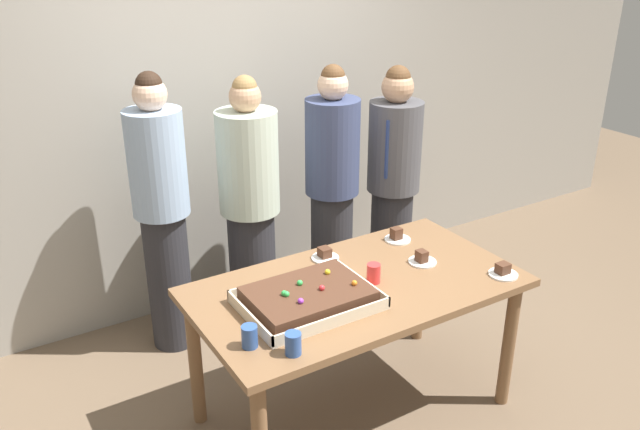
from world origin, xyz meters
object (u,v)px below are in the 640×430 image
Objects in this scene: plated_slice_far_left at (397,237)px; drink_cup_far_end at (293,344)px; plated_slice_near_left at (422,259)px; plated_slice_far_right at (325,255)px; person_green_shirt_behind at (162,213)px; plated_slice_near_right at (503,272)px; drink_cup_middle at (374,273)px; person_left_edge_reaching at (393,184)px; person_striped_tie_right at (250,205)px; drink_cup_nearest at (250,336)px; person_serving_front at (332,190)px; party_table at (356,301)px; sheet_cake at (308,298)px.

plated_slice_far_left is 1.50× the size of drink_cup_far_end.
plated_slice_near_left is at bearing 19.66° from drink_cup_far_end.
plated_slice_near_left is 1.05m from drink_cup_far_end.
plated_slice_far_right is (-0.47, 0.02, -0.00)m from plated_slice_far_left.
plated_slice_far_right is at bearing 22.86° from person_green_shirt_behind.
plated_slice_near_right reaches higher than plated_slice_far_right.
drink_cup_middle is 1.27m from person_left_edge_reaching.
plated_slice_far_right is (-0.68, 0.64, -0.00)m from plated_slice_near_right.
plated_slice_near_left is 0.09× the size of person_striped_tie_right.
person_left_edge_reaching reaches higher than drink_cup_nearest.
drink_cup_nearest is at bearing -13.51° from person_striped_tie_right.
person_serving_front is 1.02× the size of person_striped_tie_right.
person_serving_front reaches higher than drink_cup_middle.
person_striped_tie_right is at bearing 95.05° from plated_slice_far_right.
person_serving_front is at bearing -46.41° from person_left_edge_reaching.
person_green_shirt_behind reaches higher than plated_slice_near_right.
plated_slice_far_right reaches higher than party_table.
person_striped_tie_right is at bearing 70.88° from person_green_shirt_behind.
drink_cup_middle is at bearing 2.81° from sheet_cake.
plated_slice_near_right is (0.69, -0.32, 0.12)m from party_table.
plated_slice_far_left is (0.48, 0.30, 0.12)m from party_table.
drink_cup_middle is 0.06× the size of person_left_edge_reaching.
drink_cup_far_end is at bearing 2.44° from person_left_edge_reaching.
person_green_shirt_behind is (-1.08, 0.16, 0.03)m from person_serving_front.
drink_cup_far_end is at bearing -6.72° from person_striped_tie_right.
plated_slice_near_right is at bearing -15.02° from sheet_cake.
person_left_edge_reaching is (0.85, 0.95, 0.01)m from drink_cup_middle.
party_table is 0.77m from plated_slice_near_right.
plated_slice_far_right is 1.50× the size of drink_cup_nearest.
plated_slice_far_left is at bearing 31.63° from drink_cup_far_end.
plated_slice_far_right is 0.82m from person_serving_front.
plated_slice_far_right is at bearing 2.31° from person_serving_front.
plated_slice_near_left is at bearing -101.00° from plated_slice_far_left.
sheet_cake is at bearing 0.00° from person_striped_tie_right.
person_serving_front is (0.79, 1.03, 0.03)m from sheet_cake.
plated_slice_far_left is at bearing 37.56° from person_serving_front.
person_striped_tie_right is (-0.54, 0.11, -0.02)m from person_serving_front.
party_table is at bearing -91.75° from plated_slice_far_right.
person_serving_front is at bearing 54.77° from plated_slice_far_right.
drink_cup_middle and drink_cup_far_end have the same top height.
drink_cup_middle is at bearing -19.26° from party_table.
person_serving_front reaches higher than drink_cup_nearest.
person_serving_front is (0.40, 1.01, 0.03)m from drink_cup_middle.
drink_cup_far_end is 1.53m from person_striped_tie_right.
person_striped_tie_right is at bearing 70.73° from drink_cup_far_end.
drink_cup_middle is 0.72m from drink_cup_far_end.
person_green_shirt_behind reaches higher than drink_cup_nearest.
plated_slice_far_left reaches higher than plated_slice_far_right.
plated_slice_far_right is at bearing 17.61° from person_striped_tie_right.
plated_slice_near_right is at bearing 27.85° from person_green_shirt_behind.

